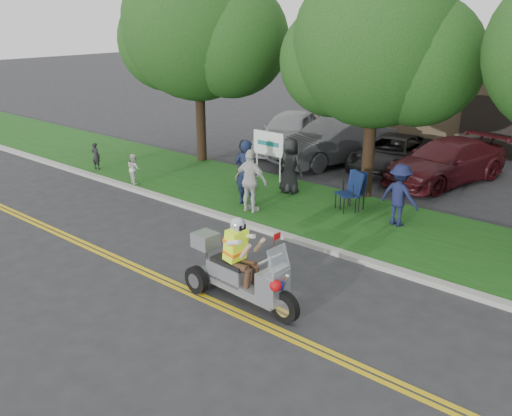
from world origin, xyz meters
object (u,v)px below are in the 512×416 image
Objects in this scene: spectator_adult_right at (251,181)px; parked_car_right at (446,162)px; parked_car_mid at (391,153)px; lawn_chair_a at (352,189)px; lawn_chair_b at (355,188)px; spectator_adult_mid at (244,165)px; parked_car_far_left at (290,131)px; parked_car_left at (334,142)px; spectator_adult_left at (246,172)px; trike_scooter at (239,272)px.

parked_car_right is (3.00, 6.68, -0.29)m from spectator_adult_right.
spectator_adult_right is 6.94m from parked_car_mid.
lawn_chair_a is 2.90m from spectator_adult_right.
lawn_chair_a is at bearing -89.53° from lawn_chair_b.
spectator_adult_right is (1.48, -1.40, 0.09)m from spectator_adult_mid.
spectator_adult_right reaches higher than spectator_adult_mid.
spectator_adult_right is 7.33m from parked_car_right.
lawn_chair_a is 0.70× the size of spectator_adult_mid.
parked_car_mid is at bearing -102.85° from spectator_adult_right.
parked_car_left reaches higher than parked_car_far_left.
spectator_adult_left is 0.40× the size of parked_car_far_left.
spectator_adult_mid is 5.98m from parked_car_mid.
parked_car_left is at bearing -171.42° from parked_car_mid.
trike_scooter is at bearing -74.76° from parked_car_right.
spectator_adult_left is (-2.64, -1.72, 0.36)m from lawn_chair_b.
lawn_chair_b is at bearing 121.74° from lawn_chair_a.
trike_scooter is 5.58m from spectator_adult_left.
spectator_adult_left is 1.20× the size of spectator_adult_mid.
lawn_chair_a is 3.08m from spectator_adult_left.
lawn_chair_a is 0.58× the size of spectator_adult_left.
spectator_adult_mid is at bearing -63.15° from spectator_adult_left.
spectator_adult_mid reaches higher than parked_car_right.
parked_car_left is 4.24m from parked_car_right.
spectator_adult_mid is 0.33× the size of parked_car_far_left.
lawn_chair_a is 5.55m from parked_car_left.
trike_scooter is 1.68× the size of spectator_adult_mid.
trike_scooter reaches higher than lawn_chair_b.
lawn_chair_b is at bearing -85.61° from parked_car_right.
trike_scooter reaches higher than parked_car_left.
spectator_adult_left is at bearing -146.56° from lawn_chair_b.
lawn_chair_b is at bearing -80.37° from parked_car_mid.
spectator_adult_left reaches higher than spectator_adult_mid.
parked_car_far_left reaches higher than lawn_chair_a.
parked_car_right is at bearing 79.56° from lawn_chair_b.
spectator_adult_right is at bearing -102.41° from parked_car_mid.
spectator_adult_mid reaches higher than lawn_chair_b.
spectator_adult_mid is 2.04m from spectator_adult_right.
parked_car_right is (4.23, 0.32, -0.12)m from parked_car_left.
parked_car_left is 1.03× the size of parked_car_right.
spectator_adult_left is at bearing -67.15° from parked_car_left.
spectator_adult_left is 0.38× the size of parked_car_left.
parked_car_far_left is 1.08× the size of parked_car_mid.
parked_car_far_left is at bearing -175.07° from parked_car_left.
spectator_adult_right is at bearing -134.91° from lawn_chair_b.
spectator_adult_right is 0.40× the size of parked_car_mid.
trike_scooter reaches higher than spectator_adult_mid.
spectator_adult_left is at bearing -43.29° from spectator_adult_right.
spectator_adult_left is 1.40m from spectator_adult_mid.
parked_car_mid reaches higher than lawn_chair_a.
spectator_adult_right reaches higher than lawn_chair_a.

